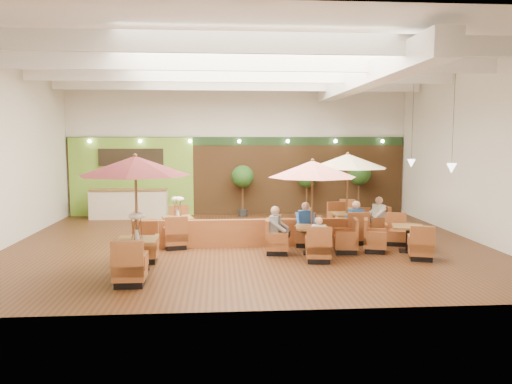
{
  "coord_description": "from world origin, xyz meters",
  "views": [
    {
      "loc": [
        -0.84,
        -14.79,
        3.11
      ],
      "look_at": [
        0.3,
        0.5,
        1.5
      ],
      "focal_mm": 35.0,
      "sensor_mm": 36.0,
      "label": 1
    }
  ],
  "objects": [
    {
      "name": "service_counter",
      "position": [
        -4.4,
        5.1,
        0.58
      ],
      "size": [
        3.0,
        0.75,
        1.18
      ],
      "color": "beige",
      "rests_on": "ground"
    },
    {
      "name": "topiary_2",
      "position": [
        4.92,
        5.3,
        1.64
      ],
      "size": [
        0.95,
        0.95,
        2.2
      ],
      "color": "black",
      "rests_on": "ground"
    },
    {
      "name": "room",
      "position": [
        0.25,
        1.22,
        3.63
      ],
      "size": [
        14.04,
        14.0,
        5.52
      ],
      "color": "#381E0F",
      "rests_on": "ground"
    },
    {
      "name": "table_0",
      "position": [
        -2.75,
        -3.18,
        2.11
      ],
      "size": [
        2.59,
        2.73,
        2.8
      ],
      "rotation": [
        0.0,
        0.0,
        0.01
      ],
      "color": "brown",
      "rests_on": "ground"
    },
    {
      "name": "diner_3",
      "position": [
        3.21,
        -0.35,
        0.78
      ],
      "size": [
        0.45,
        0.39,
        0.85
      ],
      "rotation": [
        0.0,
        0.0,
        0.2
      ],
      "color": "#2553A0",
      "rests_on": "ground"
    },
    {
      "name": "diner_1",
      "position": [
        1.68,
        -0.55,
        0.77
      ],
      "size": [
        0.41,
        0.32,
        0.84
      ],
      "rotation": [
        0.0,
        0.0,
        3.13
      ],
      "color": "#2553A0",
      "rests_on": "ground"
    },
    {
      "name": "topiary_0",
      "position": [
        0.12,
        5.3,
        1.55
      ],
      "size": [
        0.9,
        0.9,
        2.09
      ],
      "color": "black",
      "rests_on": "ground"
    },
    {
      "name": "topiary_1",
      "position": [
        2.74,
        5.3,
        1.52
      ],
      "size": [
        0.88,
        0.88,
        2.04
      ],
      "color": "black",
      "rests_on": "ground"
    },
    {
      "name": "diner_4",
      "position": [
        4.2,
        0.65,
        0.77
      ],
      "size": [
        0.41,
        0.46,
        0.84
      ],
      "rotation": [
        0.0,
        0.0,
        1.83
      ],
      "color": "white",
      "rests_on": "ground"
    },
    {
      "name": "table_1",
      "position": [
        1.68,
        -1.5,
        1.78
      ],
      "size": [
        2.61,
        2.61,
        2.61
      ],
      "rotation": [
        0.0,
        0.0,
        -0.14
      ],
      "color": "brown",
      "rests_on": "ground"
    },
    {
      "name": "booth_divider",
      "position": [
        0.01,
        -0.51,
        0.4
      ],
      "size": [
        5.84,
        0.21,
        0.81
      ],
      "primitive_type": "cube",
      "rotation": [
        0.0,
        0.0,
        0.01
      ],
      "color": "brown",
      "rests_on": "ground"
    },
    {
      "name": "table_3",
      "position": [
        -2.36,
        0.37,
        0.45
      ],
      "size": [
        1.87,
        2.7,
        1.54
      ],
      "rotation": [
        0.0,
        0.0,
        0.23
      ],
      "color": "brown",
      "rests_on": "ground"
    },
    {
      "name": "table_2",
      "position": [
        3.21,
        0.65,
        1.85
      ],
      "size": [
        2.72,
        2.72,
        2.72
      ],
      "rotation": [
        0.0,
        0.0,
        0.12
      ],
      "color": "brown",
      "rests_on": "ground"
    },
    {
      "name": "table_5",
      "position": [
        3.9,
        2.32,
        0.34
      ],
      "size": [
        0.95,
        2.47,
        0.89
      ],
      "rotation": [
        0.0,
        0.0,
        -0.23
      ],
      "color": "brown",
      "rests_on": "ground"
    },
    {
      "name": "table_4",
      "position": [
        4.11,
        -1.48,
        0.35
      ],
      "size": [
        1.83,
        2.61,
        0.93
      ],
      "rotation": [
        0.0,
        0.0,
        -0.29
      ],
      "color": "brown",
      "rests_on": "ground"
    },
    {
      "name": "diner_2",
      "position": [
        0.73,
        -1.5,
        0.78
      ],
      "size": [
        0.42,
        0.47,
        0.86
      ],
      "rotation": [
        0.0,
        0.0,
        4.42
      ],
      "color": "gray",
      "rests_on": "ground"
    },
    {
      "name": "diner_0",
      "position": [
        1.68,
        -2.46,
        0.73
      ],
      "size": [
        0.39,
        0.35,
        0.71
      ],
      "rotation": [
        0.0,
        0.0,
        -0.27
      ],
      "color": "white",
      "rests_on": "ground"
    }
  ]
}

